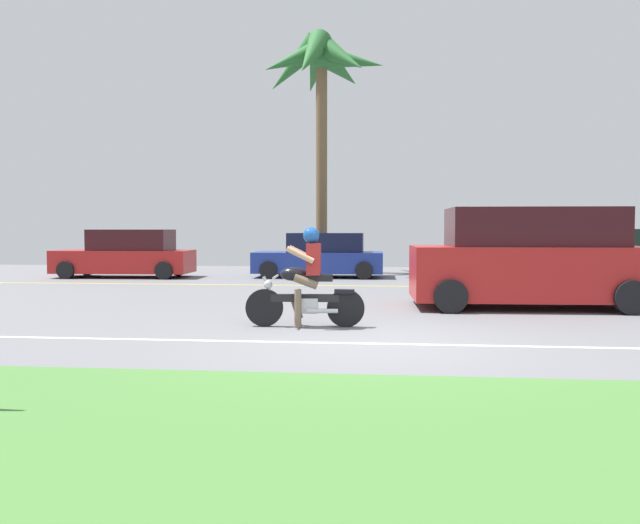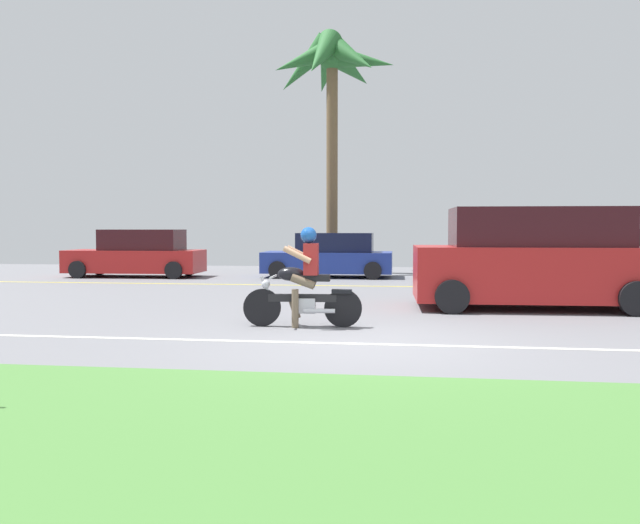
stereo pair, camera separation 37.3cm
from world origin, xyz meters
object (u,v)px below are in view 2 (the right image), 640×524
(suv_nearby, at_px, (533,260))
(motorcyclist, at_px, (303,285))
(palm_tree_0, at_px, (331,71))
(parked_car_1, at_px, (330,256))
(parked_car_0, at_px, (137,255))
(parked_car_2, at_px, (502,258))

(suv_nearby, bearing_deg, motorcyclist, -144.20)
(suv_nearby, height_order, palm_tree_0, palm_tree_0)
(motorcyclist, height_order, parked_car_1, motorcyclist)
(parked_car_0, bearing_deg, motorcyclist, -54.34)
(motorcyclist, xyz_separation_m, parked_car_1, (-0.86, 10.74, 0.00))
(parked_car_2, distance_m, palm_tree_0, 9.08)
(motorcyclist, distance_m, suv_nearby, 5.10)
(parked_car_2, bearing_deg, suv_nearby, -93.40)
(parked_car_1, xyz_separation_m, palm_tree_0, (-0.24, 2.34, 6.56))
(parked_car_1, distance_m, palm_tree_0, 6.97)
(suv_nearby, bearing_deg, palm_tree_0, 117.35)
(motorcyclist, relative_size, suv_nearby, 0.40)
(parked_car_0, bearing_deg, parked_car_1, 6.78)
(parked_car_0, height_order, parked_car_2, parked_car_0)
(parked_car_2, height_order, palm_tree_0, palm_tree_0)
(parked_car_1, bearing_deg, suv_nearby, -57.27)
(parked_car_0, height_order, parked_car_1, parked_car_0)
(parked_car_0, height_order, palm_tree_0, palm_tree_0)
(palm_tree_0, bearing_deg, motorcyclist, -85.21)
(motorcyclist, height_order, parked_car_0, motorcyclist)
(suv_nearby, height_order, parked_car_1, suv_nearby)
(parked_car_0, relative_size, parked_car_2, 1.17)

